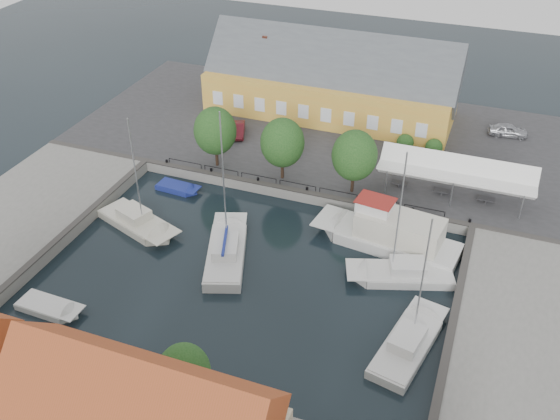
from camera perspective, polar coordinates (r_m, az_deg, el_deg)
name	(u,v)px	position (r m, az deg, el deg)	size (l,w,h in m)	color
ground	(255,263)	(51.76, -2.34, -4.87)	(140.00, 140.00, 0.00)	black
north_quay	(334,137)	(69.81, 4.93, 6.67)	(56.00, 26.00, 1.00)	#2D2D30
west_quay	(20,218)	(60.77, -22.66, -0.67)	(12.00, 24.00, 1.00)	slate
east_quay	(536,344)	(47.76, 22.34, -11.29)	(12.00, 24.00, 1.00)	slate
quay_edge_fittings	(275,222)	(54.62, -0.44, -1.07)	(56.00, 24.72, 0.40)	#383533
warehouse	(327,83)	(73.47, 4.30, 11.53)	(28.56, 14.00, 9.55)	gold
tent_canopy	(457,171)	(58.99, 15.86, 3.42)	(14.00, 4.00, 2.83)	white
quay_trees	(282,143)	(59.02, 0.22, 6.17)	(18.20, 4.20, 6.30)	black
car_silver	(508,130)	(72.74, 20.15, 6.87)	(1.68, 4.19, 1.43)	#A4A5AB
car_red	(238,130)	(68.81, -3.84, 7.34)	(1.32, 3.77, 1.24)	maroon
center_sailboat	(226,253)	(52.33, -4.92, -3.98)	(6.02, 10.17, 13.44)	silver
trawler	(391,236)	(53.78, 10.15, -2.39)	(13.16, 5.48, 5.00)	silver
east_boat_a	(402,275)	(51.04, 11.11, -5.89)	(8.90, 5.38, 12.06)	silver
east_boat_c	(408,345)	(45.47, 11.61, -12.03)	(4.45, 9.07, 11.17)	silver
west_boat_b	(138,224)	(57.20, -12.89, -1.22)	(8.82, 5.60, 11.51)	beige
launch_sw	(50,309)	(50.53, -20.32, -8.47)	(5.33, 2.13, 0.98)	silver
launch_nw	(178,189)	(61.75, -9.33, 1.91)	(4.48, 2.00, 0.88)	navy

